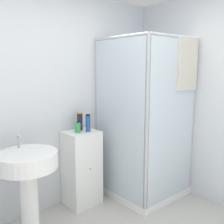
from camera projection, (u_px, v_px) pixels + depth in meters
name	position (u px, v px, depth m)	size (l,w,h in m)	color
wall_back	(38.00, 104.00, 2.89)	(6.40, 0.06, 2.50)	silver
shower_enclosure	(146.00, 154.00, 3.35)	(0.90, 0.93, 2.00)	white
vanity_cabinet	(82.00, 168.00, 3.15)	(0.39, 0.36, 0.90)	white
sink	(28.00, 174.00, 2.44)	(0.56, 0.56, 1.00)	white
soap_dispenser	(78.00, 128.00, 3.01)	(0.06, 0.07, 0.15)	green
shampoo_bottle_tall_black	(80.00, 121.00, 3.13)	(0.07, 0.07, 0.22)	#281E33
shampoo_bottle_blue	(88.00, 123.00, 3.05)	(0.06, 0.06, 0.21)	#1E4C93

